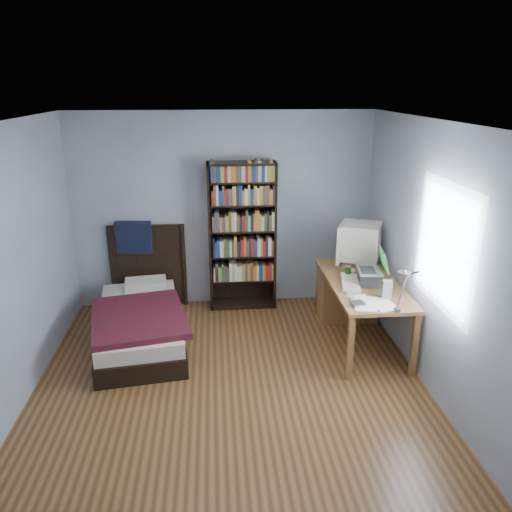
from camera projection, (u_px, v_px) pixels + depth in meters
name	position (u px, v px, depth m)	size (l,w,h in m)	color
room	(232.00, 268.00, 4.41)	(4.20, 4.24, 2.50)	#522F18
desk	(351.00, 292.00, 6.02)	(0.75, 1.61, 0.73)	brown
crt_monitor	(358.00, 242.00, 5.86)	(0.62, 0.57, 0.54)	beige
laptop	(371.00, 275.00, 5.39)	(0.35, 0.35, 0.39)	#2D2D30
desk_lamp	(403.00, 281.00, 4.29)	(0.22, 0.48, 0.57)	#99999E
keyboard	(351.00, 283.00, 5.43)	(0.20, 0.50, 0.03)	beige
speaker	(387.00, 289.00, 5.05)	(0.09, 0.09, 0.19)	gray
soda_can	(348.00, 271.00, 5.63)	(0.07, 0.07, 0.12)	#0A3807
mouse	(353.00, 271.00, 5.78)	(0.06, 0.10, 0.03)	silver
phone_silver	(346.00, 291.00, 5.23)	(0.05, 0.10, 0.02)	#BABABF
phone_grey	(352.00, 297.00, 5.07)	(0.05, 0.10, 0.02)	gray
external_drive	(358.00, 304.00, 4.91)	(0.13, 0.13, 0.03)	gray
bookshelf	(242.00, 237.00, 6.35)	(0.85, 0.30, 1.90)	black
bed	(141.00, 317.00, 5.73)	(1.20, 2.05, 1.16)	black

